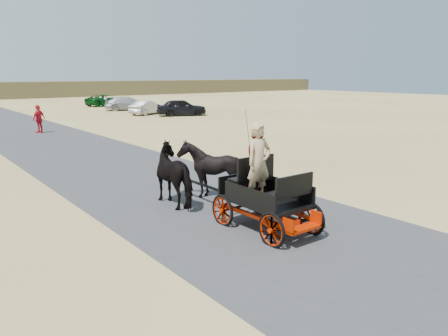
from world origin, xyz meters
TOP-DOWN VIEW (x-y plane):
  - ground at (0.00, 0.00)m, footprint 140.00×140.00m
  - road at (0.00, 0.00)m, footprint 6.00×140.00m
  - carriage at (-0.09, -2.32)m, footprint 1.30×2.40m
  - horse_left at (-0.64, 0.68)m, footprint 0.91×2.01m
  - horse_right at (0.46, 0.68)m, footprint 1.37×1.54m
  - driver_man at (-0.29, -2.27)m, footprint 0.66×0.43m
  - passenger_woman at (0.21, -1.72)m, footprint 0.77×0.60m
  - pedestrian at (0.51, 18.79)m, footprint 1.06×0.93m
  - car_a at (13.48, 23.03)m, footprint 4.58×3.08m
  - car_b at (11.60, 25.89)m, footprint 3.89×2.89m
  - car_c at (12.33, 31.17)m, footprint 5.02×3.56m
  - car_d at (12.98, 38.36)m, footprint 4.92×3.00m

SIDE VIEW (x-z plane):
  - ground at x=0.00m, z-range 0.00..0.00m
  - road at x=0.00m, z-range 0.00..0.01m
  - carriage at x=-0.09m, z-range 0.00..0.72m
  - car_b at x=11.60m, z-range 0.00..1.22m
  - car_d at x=12.98m, z-range 0.00..1.27m
  - car_c at x=12.33m, z-range 0.00..1.35m
  - car_a at x=13.48m, z-range 0.00..1.45m
  - horse_left at x=-0.64m, z-range 0.00..1.70m
  - horse_right at x=0.46m, z-range 0.00..1.70m
  - pedestrian at x=0.51m, z-range 0.00..1.73m
  - passenger_woman at x=0.21m, z-range 0.72..2.30m
  - driver_man at x=-0.29m, z-range 0.72..2.52m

